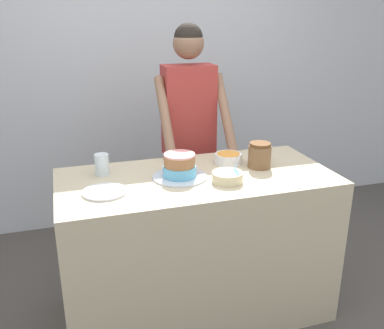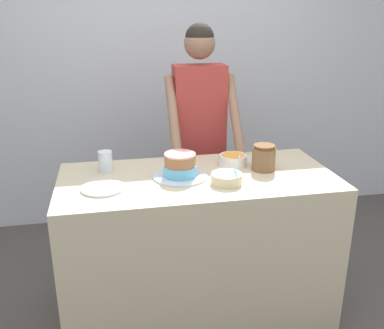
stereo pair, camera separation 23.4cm
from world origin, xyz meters
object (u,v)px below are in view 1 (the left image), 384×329
(cake, at_px, (180,167))
(ceramic_plate, at_px, (105,192))
(stoneware_jar, at_px, (260,155))
(person_baker, at_px, (189,121))
(frosting_bowl_blue, at_px, (227,176))
(drinking_glass, at_px, (102,165))
(frosting_bowl_orange, at_px, (228,158))

(cake, relative_size, ceramic_plate, 1.34)
(stoneware_jar, bearing_deg, person_baker, 113.13)
(person_baker, xyz_separation_m, cake, (-0.24, -0.62, -0.10))
(cake, distance_m, frosting_bowl_blue, 0.27)
(cake, bearing_deg, drinking_glass, 156.99)
(person_baker, bearing_deg, frosting_bowl_orange, -77.75)
(drinking_glass, height_order, ceramic_plate, drinking_glass)
(drinking_glass, distance_m, ceramic_plate, 0.27)
(ceramic_plate, relative_size, stoneware_jar, 1.51)
(person_baker, bearing_deg, ceramic_plate, -133.21)
(ceramic_plate, distance_m, stoneware_jar, 0.93)
(cake, bearing_deg, person_baker, 68.52)
(ceramic_plate, bearing_deg, frosting_bowl_orange, 16.70)
(person_baker, xyz_separation_m, frosting_bowl_orange, (0.10, -0.48, -0.12))
(frosting_bowl_orange, xyz_separation_m, drinking_glass, (-0.75, 0.03, 0.03))
(cake, bearing_deg, stoneware_jar, 2.63)
(frosting_bowl_orange, distance_m, stoneware_jar, 0.19)
(frosting_bowl_blue, distance_m, stoneware_jar, 0.32)
(frosting_bowl_orange, bearing_deg, person_baker, 102.25)
(frosting_bowl_orange, distance_m, drinking_glass, 0.76)
(cake, height_order, drinking_glass, cake)
(stoneware_jar, bearing_deg, cake, -177.37)
(stoneware_jar, bearing_deg, ceramic_plate, -172.81)
(frosting_bowl_orange, bearing_deg, frosting_bowl_blue, -112.88)
(cake, height_order, ceramic_plate, cake)
(frosting_bowl_blue, bearing_deg, ceramic_plate, 176.04)
(cake, height_order, frosting_bowl_orange, cake)
(cake, height_order, frosting_bowl_blue, frosting_bowl_blue)
(drinking_glass, xyz_separation_m, stoneware_jar, (0.90, -0.15, 0.01))
(frosting_bowl_orange, height_order, ceramic_plate, frosting_bowl_orange)
(drinking_glass, distance_m, stoneware_jar, 0.92)
(ceramic_plate, xyz_separation_m, stoneware_jar, (0.92, 0.12, 0.07))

